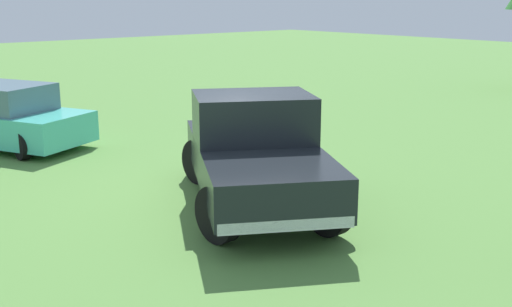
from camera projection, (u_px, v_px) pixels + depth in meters
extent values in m
plane|color=#54843D|center=(228.00, 197.00, 10.97)|extent=(80.00, 80.00, 0.00)
cylinder|color=black|center=(328.00, 208.00, 9.15)|extent=(0.84, 0.22, 0.84)
cylinder|color=black|center=(218.00, 214.00, 8.88)|extent=(0.84, 0.22, 0.84)
cylinder|color=black|center=(284.00, 158.00, 11.99)|extent=(0.84, 0.22, 0.84)
cylinder|color=black|center=(200.00, 161.00, 11.72)|extent=(0.84, 0.22, 0.84)
cube|color=black|center=(273.00, 186.00, 9.02)|extent=(2.57, 2.59, 0.64)
cube|color=black|center=(253.00, 136.00, 10.53)|extent=(2.25, 2.40, 1.40)
cube|color=slate|center=(253.00, 110.00, 10.42)|extent=(1.98, 2.15, 0.48)
cube|color=black|center=(244.00, 146.00, 11.51)|extent=(2.89, 2.77, 0.60)
cube|color=silver|center=(286.00, 224.00, 8.26)|extent=(1.04, 1.63, 0.16)
cylinder|color=black|center=(22.00, 146.00, 13.46)|extent=(0.61, 0.20, 0.61)
cylinder|color=black|center=(71.00, 132.00, 14.79)|extent=(0.61, 0.20, 0.61)
cube|color=#4CC6B2|center=(0.00, 124.00, 14.65)|extent=(4.62, 3.38, 0.68)
cube|color=slate|center=(4.00, 98.00, 14.41)|extent=(2.35, 2.20, 0.60)
cone|color=orange|center=(252.00, 112.00, 17.53)|extent=(0.32, 0.32, 0.55)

